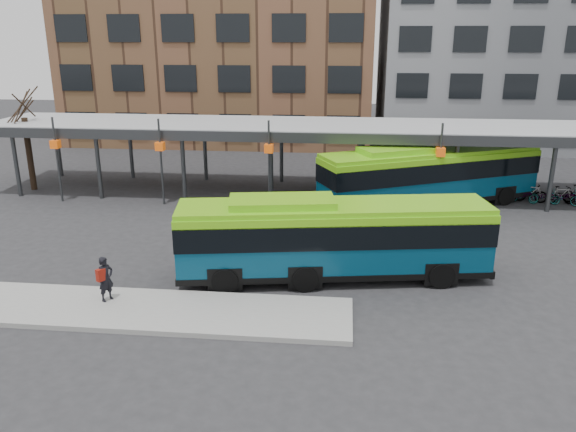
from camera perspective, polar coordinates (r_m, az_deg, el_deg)
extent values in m
plane|color=#28282B|center=(21.72, 2.53, -6.83)|extent=(120.00, 120.00, 0.00)
cube|color=gray|center=(20.08, -14.10, -9.28)|extent=(14.00, 3.00, 0.18)
cube|color=#999B9E|center=(33.11, 4.04, 9.03)|extent=(40.00, 6.00, 0.35)
cube|color=#383A3D|center=(30.18, 3.82, 7.88)|extent=(40.00, 0.15, 0.55)
cylinder|color=#383A3D|center=(36.45, -25.89, 4.74)|extent=(0.24, 0.24, 3.80)
cylinder|color=#383A3D|center=(40.69, -22.29, 6.40)|extent=(0.24, 0.24, 3.80)
cylinder|color=#383A3D|center=(34.09, -18.69, 4.79)|extent=(0.24, 0.24, 3.80)
cylinder|color=#383A3D|center=(38.59, -15.68, 6.51)|extent=(0.24, 0.24, 3.80)
cylinder|color=#383A3D|center=(32.35, -10.57, 4.77)|extent=(0.24, 0.24, 3.80)
cylinder|color=#383A3D|center=(37.06, -8.42, 6.54)|extent=(0.24, 0.24, 3.80)
cylinder|color=#383A3D|center=(31.31, -1.73, 4.64)|extent=(0.24, 0.24, 3.80)
cylinder|color=#383A3D|center=(36.16, -0.67, 6.45)|extent=(0.24, 0.24, 3.80)
cylinder|color=#383A3D|center=(31.06, 7.48, 4.38)|extent=(0.24, 0.24, 3.80)
cylinder|color=#383A3D|center=(35.94, 7.32, 6.23)|extent=(0.24, 0.24, 3.80)
cylinder|color=#383A3D|center=(31.60, 16.60, 4.01)|extent=(0.24, 0.24, 3.80)
cylinder|color=#383A3D|center=(36.41, 15.25, 5.90)|extent=(0.24, 0.24, 3.80)
cylinder|color=#383A3D|center=(32.90, 25.20, 3.57)|extent=(0.24, 0.24, 3.80)
cylinder|color=#383A3D|center=(37.54, 22.83, 5.47)|extent=(0.24, 0.24, 3.80)
cylinder|color=#383A3D|center=(34.18, -22.38, 5.28)|extent=(0.12, 0.12, 4.80)
cube|color=#D64F0C|center=(34.02, -22.56, 6.76)|extent=(0.45, 0.45, 0.45)
cylinder|color=#383A3D|center=(31.80, -12.76, 5.33)|extent=(0.12, 0.12, 4.80)
cube|color=#D64F0C|center=(31.62, -12.87, 6.92)|extent=(0.45, 0.45, 0.45)
cylinder|color=#383A3D|center=(30.43, -1.93, 5.21)|extent=(0.12, 0.12, 4.80)
cube|color=#D64F0C|center=(30.24, -1.95, 6.87)|extent=(0.45, 0.45, 0.45)
cylinder|color=#383A3D|center=(30.54, 15.09, 4.65)|extent=(0.12, 0.12, 4.80)
cube|color=#D64F0C|center=(30.36, 15.23, 6.30)|extent=(0.45, 0.45, 0.45)
cylinder|color=black|center=(37.64, -24.79, 5.72)|extent=(0.36, 0.36, 4.40)
cylinder|color=black|center=(37.21, -25.17, 9.63)|extent=(0.08, 1.63, 1.59)
cylinder|color=black|center=(37.34, -25.23, 9.65)|extent=(1.63, 0.13, 1.59)
cylinder|color=black|center=(37.30, -25.45, 9.61)|extent=(0.15, 1.63, 1.59)
cylinder|color=black|center=(37.17, -25.39, 9.60)|extent=(1.63, 0.10, 1.59)
cube|color=brown|center=(52.91, -6.54, 19.87)|extent=(26.00, 14.00, 22.00)
cube|color=slate|center=(53.81, 23.17, 17.53)|extent=(24.00, 14.00, 20.00)
cube|color=#073953|center=(21.69, 4.62, -2.40)|extent=(12.07, 4.37, 2.46)
cube|color=black|center=(21.52, 4.66, -1.17)|extent=(12.12, 4.43, 0.94)
cube|color=#70C914|center=(21.26, 4.71, 0.96)|extent=(12.05, 4.27, 0.20)
cube|color=#70C914|center=(21.02, -0.60, 1.38)|extent=(4.18, 2.40, 0.34)
cube|color=black|center=(22.10, 4.55, -5.11)|extent=(12.13, 4.43, 0.24)
cylinder|color=black|center=(21.90, 15.31, -5.86)|extent=(1.02, 0.45, 0.99)
cylinder|color=black|center=(24.01, 13.53, -3.58)|extent=(1.02, 0.45, 0.99)
cylinder|color=black|center=(20.86, 1.77, -6.42)|extent=(1.02, 0.45, 0.99)
cylinder|color=black|center=(23.07, 1.23, -3.96)|extent=(1.02, 0.45, 0.99)
cylinder|color=black|center=(20.82, -6.42, -6.58)|extent=(1.02, 0.45, 0.99)
cylinder|color=black|center=(23.03, -6.14, -4.11)|extent=(1.02, 0.45, 0.99)
cube|color=#073953|center=(31.83, 14.22, 3.86)|extent=(12.34, 7.76, 2.59)
cube|color=black|center=(31.71, 14.29, 4.77)|extent=(12.41, 7.84, 0.99)
cube|color=#70C914|center=(31.53, 14.42, 6.33)|extent=(12.29, 7.66, 0.21)
cube|color=#70C914|center=(30.39, 11.17, 6.54)|extent=(4.55, 3.49, 0.36)
cube|color=black|center=(32.12, 14.06, 1.84)|extent=(12.42, 7.84, 0.25)
cylinder|color=black|center=(33.63, 21.17, 1.92)|extent=(1.07, 0.73, 1.04)
cylinder|color=black|center=(35.50, 18.55, 3.00)|extent=(1.07, 0.73, 1.04)
cylinder|color=black|center=(30.43, 13.42, 1.06)|extent=(1.07, 0.73, 1.04)
cylinder|color=black|center=(32.49, 11.01, 2.28)|extent=(1.07, 0.73, 1.04)
cylinder|color=black|center=(28.89, 8.22, 0.47)|extent=(1.07, 0.73, 1.04)
cylinder|color=black|center=(31.05, 6.05, 1.79)|extent=(1.07, 0.73, 1.04)
imported|color=black|center=(20.66, -18.03, -6.09)|extent=(0.64, 0.71, 1.62)
cube|color=maroon|center=(20.49, -18.49, -5.69)|extent=(0.30, 0.35, 0.43)
imported|color=slate|center=(34.42, 22.79, 1.92)|extent=(1.73, 0.90, 0.86)
imported|color=slate|center=(34.76, 23.42, 2.17)|extent=(1.86, 1.03, 1.08)
imported|color=slate|center=(34.78, 24.63, 1.83)|extent=(1.72, 1.05, 0.85)
imported|color=slate|center=(35.01, 25.98, 1.91)|extent=(1.78, 0.66, 1.05)
imported|color=slate|center=(34.91, 26.27, 1.75)|extent=(1.92, 1.13, 0.95)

